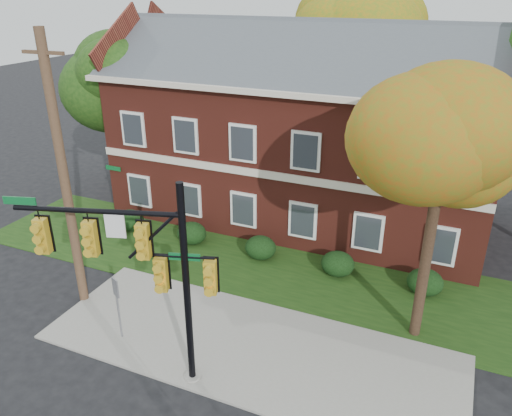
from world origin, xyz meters
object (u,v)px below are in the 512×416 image
at_px(tree_left_rear, 123,76).
at_px(utility_pole, 64,177).
at_px(apartment_building, 302,121).
at_px(hedge_far_left, 130,220).
at_px(hedge_far_right, 425,282).
at_px(hedge_right, 338,264).
at_px(hedge_center, 260,248).
at_px(sign_post, 117,299).
at_px(tree_far_rear, 370,28).
at_px(hedge_left, 192,233).
at_px(tree_near_right, 451,153).
at_px(traffic_signal, 144,264).

bearing_deg(tree_left_rear, utility_pole, -64.27).
height_order(apartment_building, hedge_far_left, apartment_building).
distance_m(hedge_far_right, tree_left_rear, 18.30).
bearing_deg(hedge_right, hedge_center, 180.00).
height_order(hedge_far_left, utility_pole, utility_pole).
relative_size(hedge_far_right, sign_post, 0.58).
relative_size(hedge_right, tree_far_rear, 0.12).
distance_m(apartment_building, tree_left_rear, 9.94).
xyz_separation_m(hedge_right, tree_far_rear, (-2.16, 13.09, 8.32)).
relative_size(hedge_far_right, tree_far_rear, 0.12).
xyz_separation_m(apartment_building, hedge_left, (-3.50, -5.25, -4.46)).
xyz_separation_m(hedge_left, hedge_right, (7.00, 0.00, 0.00)).
bearing_deg(hedge_left, apartment_building, 56.33).
xyz_separation_m(apartment_building, sign_post, (-2.22, -12.23, -3.36)).
bearing_deg(hedge_far_right, tree_left_rear, 166.11).
relative_size(hedge_center, tree_near_right, 0.16).
bearing_deg(hedge_left, tree_near_right, -14.81).
xyz_separation_m(hedge_far_right, tree_far_rear, (-5.66, 13.09, 8.32)).
bearing_deg(hedge_right, tree_near_right, -37.28).
xyz_separation_m(hedge_left, utility_pole, (-1.50, -5.68, 4.55)).
xyz_separation_m(hedge_center, tree_near_right, (7.22, -2.83, 6.14)).
bearing_deg(hedge_far_left, utility_pole, -70.60).
bearing_deg(tree_far_rear, utility_pole, -108.67).
bearing_deg(utility_pole, tree_far_rear, 66.68).
bearing_deg(sign_post, tree_far_rear, 103.83).
height_order(hedge_far_left, sign_post, sign_post).
distance_m(apartment_building, tree_far_rear, 8.84).
xyz_separation_m(hedge_left, hedge_far_right, (10.50, 0.00, 0.00)).
height_order(hedge_left, hedge_far_right, same).
xyz_separation_m(hedge_far_left, hedge_center, (7.00, 0.00, 0.00)).
distance_m(hedge_left, tree_left_rear, 9.69).
relative_size(apartment_building, hedge_center, 13.43).
bearing_deg(sign_post, tree_near_right, 47.60).
bearing_deg(hedge_center, tree_far_rear, 84.15).
height_order(tree_near_right, sign_post, tree_near_right).
xyz_separation_m(hedge_left, traffic_signal, (3.38, -8.06, 3.53)).
distance_m(hedge_center, utility_pole, 8.83).
bearing_deg(hedge_center, hedge_far_left, 180.00).
bearing_deg(traffic_signal, tree_far_rear, 68.88).
bearing_deg(hedge_right, apartment_building, 123.67).
xyz_separation_m(apartment_building, hedge_far_right, (7.00, -5.25, -4.46)).
relative_size(tree_far_rear, sign_post, 4.81).
distance_m(hedge_far_left, hedge_far_right, 14.00).
xyz_separation_m(tree_left_rear, sign_post, (7.51, -11.12, -5.05)).
bearing_deg(tree_near_right, tree_far_rear, 110.27).
height_order(hedge_center, tree_near_right, tree_near_right).
relative_size(hedge_center, tree_far_rear, 0.12).
relative_size(apartment_building, tree_left_rear, 2.12).
distance_m(hedge_far_left, hedge_center, 7.00).
xyz_separation_m(hedge_far_left, traffic_signal, (6.88, -8.06, 3.53)).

